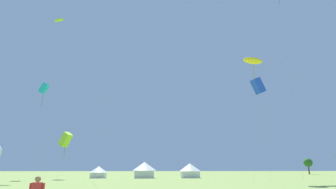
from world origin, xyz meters
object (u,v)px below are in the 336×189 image
at_px(kite_lime_box, 66,140).
at_px(tree_distant_left, 308,163).
at_px(festival_tent_left, 144,169).
at_px(kite_yellow_parafoil, 253,61).
at_px(kite_cyan_box, 44,88).
at_px(festival_tent_center, 190,170).
at_px(festival_tent_right, 99,171).
at_px(kite_blue_box, 258,86).
at_px(kite_lime_parafoil, 59,20).

distance_m(kite_lime_box, tree_distant_left, 79.48).
bearing_deg(festival_tent_left, kite_yellow_parafoil, -36.89).
relative_size(kite_lime_box, tree_distant_left, 1.72).
xyz_separation_m(kite_cyan_box, festival_tent_center, (32.56, 1.22, -17.49)).
bearing_deg(festival_tent_right, tree_distant_left, 26.11).
xyz_separation_m(kite_blue_box, festival_tent_center, (-8.39, 20.37, -13.03)).
distance_m(kite_lime_parafoil, festival_tent_center, 46.16).
bearing_deg(festival_tent_left, kite_cyan_box, -176.92).
bearing_deg(festival_tent_right, kite_lime_box, -141.71).
distance_m(kite_blue_box, kite_yellow_parafoil, 8.64).
distance_m(kite_cyan_box, festival_tent_left, 28.59).
xyz_separation_m(kite_lime_parafoil, festival_tent_right, (11.28, 1.57, -34.63)).
bearing_deg(tree_distant_left, festival_tent_right, -153.89).
xyz_separation_m(kite_yellow_parafoil, festival_tent_right, (-29.66, 14.97, -19.90)).
xyz_separation_m(festival_tent_right, festival_tent_center, (19.58, 0.00, 0.34)).
height_order(kite_cyan_box, kite_lime_box, kite_cyan_box).
relative_size(festival_tent_right, tree_distant_left, 0.70).
distance_m(kite_blue_box, kite_lime_parafoil, 48.44).
xyz_separation_m(kite_yellow_parafoil, tree_distant_left, (34.81, 46.57, -17.42)).
relative_size(festival_tent_left, festival_tent_center, 1.09).
bearing_deg(festival_tent_center, festival_tent_right, -180.00).
bearing_deg(kite_lime_parafoil, kite_lime_box, -31.87).
relative_size(kite_lime_parafoil, festival_tent_right, 9.78).
xyz_separation_m(kite_lime_box, festival_tent_center, (25.66, 4.80, -5.89)).
distance_m(kite_cyan_box, kite_lime_box, 13.97).
distance_m(kite_cyan_box, festival_tent_center, 36.99).
bearing_deg(kite_lime_parafoil, festival_tent_left, 4.27).
relative_size(kite_cyan_box, tree_distant_left, 3.85).
xyz_separation_m(kite_yellow_parafoil, festival_tent_left, (-19.95, 14.97, -19.40)).
bearing_deg(kite_lime_box, festival_tent_left, 16.90).
relative_size(kite_lime_box, kite_yellow_parafoil, 0.41).
height_order(festival_tent_left, festival_tent_center, festival_tent_left).
bearing_deg(kite_yellow_parafoil, kite_cyan_box, 162.13).
distance_m(festival_tent_right, festival_tent_center, 19.59).
xyz_separation_m(kite_lime_parafoil, tree_distant_left, (75.75, 33.16, -32.15)).
bearing_deg(kite_yellow_parafoil, festival_tent_left, 143.11).
distance_m(kite_lime_box, festival_tent_right, 9.94).
height_order(festival_tent_right, festival_tent_left, festival_tent_left).
distance_m(festival_tent_left, tree_distant_left, 63.25).
bearing_deg(kite_cyan_box, kite_yellow_parafoil, -17.87).
distance_m(festival_tent_right, festival_tent_left, 9.73).
relative_size(kite_lime_box, kite_blue_box, 0.57).
height_order(kite_blue_box, kite_yellow_parafoil, kite_yellow_parafoil).
bearing_deg(tree_distant_left, kite_yellow_parafoil, -126.78).
distance_m(kite_lime_parafoil, tree_distant_left, 88.72).
bearing_deg(kite_lime_box, kite_blue_box, -24.58).
distance_m(kite_cyan_box, festival_tent_right, 22.09).
bearing_deg(kite_cyan_box, kite_lime_box, -27.38).
xyz_separation_m(kite_blue_box, festival_tent_right, (-27.98, 20.37, -13.37)).
xyz_separation_m(kite_cyan_box, kite_blue_box, (40.96, -19.15, -4.46)).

